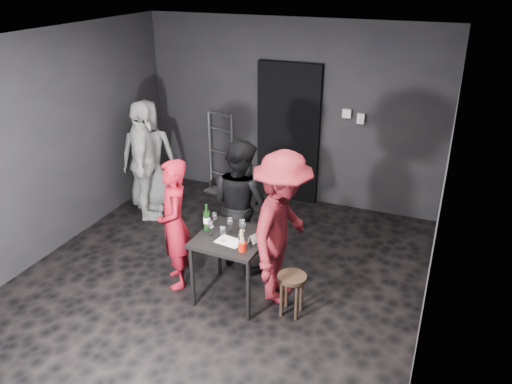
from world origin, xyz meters
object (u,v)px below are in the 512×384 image
at_px(tasting_table, 232,245).
at_px(breadstick_cup, 242,241).
at_px(wine_bottle, 207,220).
at_px(bystander_grey, 148,151).
at_px(bystander_cream, 143,154).
at_px(hand_truck, 220,178).
at_px(man_maroon, 282,219).
at_px(server_red, 175,225).
at_px(stool, 292,285).
at_px(woman_black, 241,201).

distance_m(tasting_table, breadstick_cup, 0.37).
xyz_separation_m(tasting_table, wine_bottle, (-0.31, 0.04, 0.22)).
bearing_deg(bystander_grey, bystander_cream, 86.97).
distance_m(hand_truck, man_maroon, 3.01).
bearing_deg(server_red, stool, 51.95).
xyz_separation_m(hand_truck, man_maroon, (1.84, -2.27, 0.73)).
distance_m(bystander_cream, breadstick_cup, 2.60).
xyz_separation_m(tasting_table, bystander_grey, (-2.09, 1.60, 0.22)).
xyz_separation_m(woman_black, bystander_grey, (-1.90, 0.94, 0.03)).
distance_m(hand_truck, wine_bottle, 2.72).
bearing_deg(woman_black, man_maroon, 169.10).
height_order(bystander_cream, breadstick_cup, bystander_cream).
relative_size(stool, wine_bottle, 1.54).
relative_size(man_maroon, breadstick_cup, 7.68).
bearing_deg(bystander_cream, man_maroon, -143.13).
xyz_separation_m(woman_black, man_maroon, (0.68, -0.47, 0.12)).
bearing_deg(server_red, bystander_cream, -171.82).
height_order(stool, wine_bottle, wine_bottle).
bearing_deg(bystander_grey, breadstick_cup, 113.03).
bearing_deg(server_red, woman_black, 106.79).
height_order(server_red, bystander_cream, bystander_cream).
bearing_deg(breadstick_cup, tasting_table, 135.07).
bearing_deg(bystander_grey, hand_truck, -159.13).
bearing_deg(breadstick_cup, stool, 18.76).
height_order(woman_black, wine_bottle, woman_black).
bearing_deg(stool, wine_bottle, 174.99).
bearing_deg(hand_truck, tasting_table, -44.59).
xyz_separation_m(stool, bystander_grey, (-2.78, 1.65, 0.51)).
xyz_separation_m(server_red, breadstick_cup, (0.91, -0.21, 0.11)).
relative_size(hand_truck, man_maroon, 0.67).
distance_m(stool, man_maroon, 0.68).
relative_size(woman_black, bystander_cream, 0.87).
distance_m(server_red, breadstick_cup, 0.94).
xyz_separation_m(tasting_table, man_maroon, (0.48, 0.19, 0.31)).
bearing_deg(woman_black, wine_bottle, 103.08).
height_order(server_red, woman_black, woman_black).
xyz_separation_m(tasting_table, stool, (0.69, -0.05, -0.29)).
relative_size(hand_truck, bystander_cream, 0.66).
bearing_deg(stool, man_maroon, 130.38).
height_order(hand_truck, server_red, server_red).
distance_m(tasting_table, man_maroon, 0.61).
distance_m(man_maroon, bystander_cream, 2.63).
bearing_deg(hand_truck, wine_bottle, -50.09).
bearing_deg(stool, woman_black, 141.09).
height_order(tasting_table, woman_black, woman_black).
height_order(hand_truck, bystander_grey, bystander_grey).
height_order(woman_black, bystander_grey, bystander_grey).
relative_size(wine_bottle, breadstick_cup, 1.22).
distance_m(bystander_cream, bystander_grey, 0.39).
xyz_separation_m(stool, man_maroon, (-0.21, 0.24, 0.60)).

